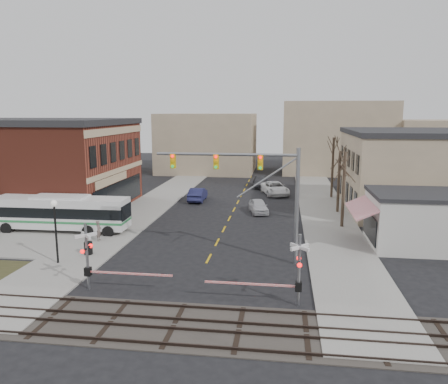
# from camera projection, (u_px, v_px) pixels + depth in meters

# --- Properties ---
(ground) EXTENTS (160.00, 160.00, 0.00)m
(ground) POSITION_uv_depth(u_px,v_px,m) (204.00, 268.00, 29.20)
(ground) COLOR black
(ground) RESTS_ON ground
(sidewalk_west) EXTENTS (5.00, 60.00, 0.12)m
(sidewalk_west) POSITION_uv_depth(u_px,v_px,m) (154.00, 203.00, 49.95)
(sidewalk_west) COLOR gray
(sidewalk_west) RESTS_ON ground
(sidewalk_east) EXTENTS (5.00, 60.00, 0.12)m
(sidewalk_east) POSITION_uv_depth(u_px,v_px,m) (323.00, 208.00, 47.41)
(sidewalk_east) COLOR gray
(sidewalk_east) RESTS_ON ground
(ballast_strip) EXTENTS (160.00, 5.00, 0.06)m
(ballast_strip) POSITION_uv_depth(u_px,v_px,m) (174.00, 325.00, 21.40)
(ballast_strip) COLOR #332D28
(ballast_strip) RESTS_ON ground
(rail_tracks) EXTENTS (160.00, 3.91, 0.14)m
(rail_tracks) POSITION_uv_depth(u_px,v_px,m) (174.00, 323.00, 21.39)
(rail_tracks) COLOR #2D231E
(rail_tracks) RESTS_ON ground
(tan_building) EXTENTS (20.30, 15.30, 8.50)m
(tan_building) POSITION_uv_depth(u_px,v_px,m) (448.00, 172.00, 44.99)
(tan_building) COLOR gray
(tan_building) RESTS_ON ground
(awning_shop) EXTENTS (9.74, 6.20, 4.30)m
(awning_shop) POSITION_uv_depth(u_px,v_px,m) (424.00, 220.00, 33.50)
(awning_shop) COLOR beige
(awning_shop) RESTS_ON ground
(tree_east_a) EXTENTS (0.28, 0.28, 6.75)m
(tree_east_a) POSITION_uv_depth(u_px,v_px,m) (344.00, 190.00, 38.86)
(tree_east_a) COLOR #382B21
(tree_east_a) RESTS_ON sidewalk_east
(tree_east_b) EXTENTS (0.28, 0.28, 6.30)m
(tree_east_b) POSITION_uv_depth(u_px,v_px,m) (339.00, 182.00, 44.71)
(tree_east_b) COLOR #382B21
(tree_east_b) RESTS_ON sidewalk_east
(tree_east_c) EXTENTS (0.28, 0.28, 7.20)m
(tree_east_c) POSITION_uv_depth(u_px,v_px,m) (333.00, 168.00, 52.40)
(tree_east_c) COLOR #382B21
(tree_east_c) RESTS_ON sidewalk_east
(transit_bus) EXTENTS (11.80, 2.79, 3.03)m
(transit_bus) POSITION_uv_depth(u_px,v_px,m) (61.00, 212.00, 37.89)
(transit_bus) COLOR silver
(transit_bus) RESTS_ON ground
(traffic_signal_mast) EXTENTS (9.76, 0.30, 8.00)m
(traffic_signal_mast) POSITION_uv_depth(u_px,v_px,m) (257.00, 181.00, 29.44)
(traffic_signal_mast) COLOR gray
(traffic_signal_mast) RESTS_ON ground
(rr_crossing_west) EXTENTS (5.60, 1.36, 4.00)m
(rr_crossing_west) POSITION_uv_depth(u_px,v_px,m) (94.00, 258.00, 25.39)
(rr_crossing_west) COLOR gray
(rr_crossing_west) RESTS_ON ground
(rr_crossing_east) EXTENTS (5.60, 1.36, 4.00)m
(rr_crossing_east) POSITION_uv_depth(u_px,v_px,m) (291.00, 271.00, 23.31)
(rr_crossing_east) COLOR gray
(rr_crossing_east) RESTS_ON ground
(street_lamp) EXTENTS (0.44, 0.44, 4.39)m
(street_lamp) POSITION_uv_depth(u_px,v_px,m) (55.00, 218.00, 29.40)
(street_lamp) COLOR black
(street_lamp) RESTS_ON sidewalk_west
(trash_bin) EXTENTS (0.60, 0.60, 0.91)m
(trash_bin) POSITION_uv_depth(u_px,v_px,m) (88.00, 248.00, 31.69)
(trash_bin) COLOR black
(trash_bin) RESTS_ON sidewalk_west
(car_a) EXTENTS (2.55, 4.39, 1.40)m
(car_a) POSITION_uv_depth(u_px,v_px,m) (258.00, 206.00, 45.17)
(car_a) COLOR #B7B8BC
(car_a) RESTS_ON ground
(car_b) EXTENTS (1.76, 4.77, 1.56)m
(car_b) POSITION_uv_depth(u_px,v_px,m) (198.00, 194.00, 51.22)
(car_b) COLOR #1B1D45
(car_b) RESTS_ON ground
(car_c) EXTENTS (4.12, 6.29, 1.61)m
(car_c) POSITION_uv_depth(u_px,v_px,m) (275.00, 188.00, 55.09)
(car_c) COLOR white
(car_c) RESTS_ON ground
(car_d) EXTENTS (2.47, 5.12, 1.44)m
(car_d) POSITION_uv_depth(u_px,v_px,m) (260.00, 182.00, 60.46)
(car_d) COLOR #3B3C40
(car_d) RESTS_ON ground
(pedestrian_near) EXTENTS (0.43, 0.62, 1.64)m
(pedestrian_near) POSITION_uv_depth(u_px,v_px,m) (99.00, 231.00, 34.97)
(pedestrian_near) COLOR #655650
(pedestrian_near) RESTS_ON sidewalk_west
(pedestrian_far) EXTENTS (0.88, 0.93, 1.52)m
(pedestrian_far) POSITION_uv_depth(u_px,v_px,m) (85.00, 224.00, 37.15)
(pedestrian_far) COLOR #3A365E
(pedestrian_far) RESTS_ON sidewalk_west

